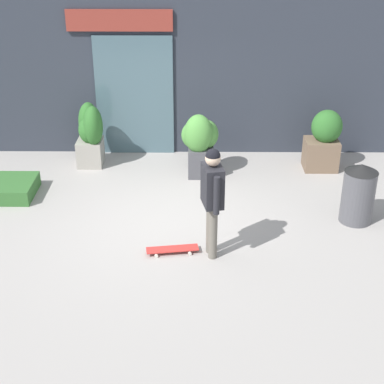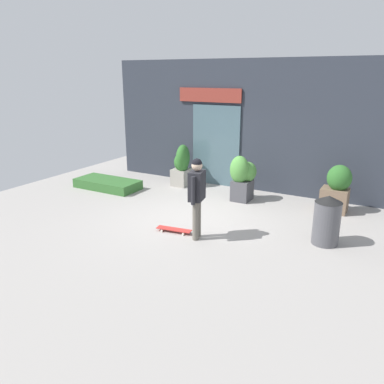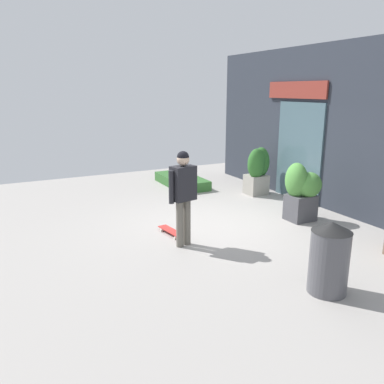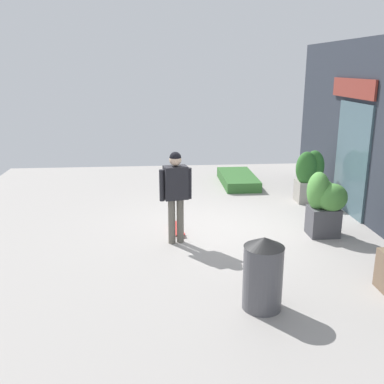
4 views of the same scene
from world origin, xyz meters
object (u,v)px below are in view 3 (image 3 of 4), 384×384
(planter_box_left, at_px, (258,169))
(trash_bin, at_px, (329,258))
(skateboarder, at_px, (183,189))
(skateboard, at_px, (172,231))
(planter_box_mid, at_px, (301,189))

(planter_box_left, distance_m, trash_bin, 5.20)
(skateboarder, distance_m, planter_box_left, 4.02)
(skateboarder, height_order, planter_box_left, skateboarder)
(planter_box_left, bearing_deg, skateboard, -62.06)
(skateboard, xyz_separation_m, planter_box_mid, (0.43, 2.79, 0.62))
(skateboarder, relative_size, skateboard, 2.13)
(planter_box_left, xyz_separation_m, planter_box_mid, (2.15, -0.44, -0.00))
(skateboarder, distance_m, skateboard, 1.15)
(skateboard, height_order, trash_bin, trash_bin)
(planter_box_left, relative_size, trash_bin, 1.22)
(planter_box_left, height_order, trash_bin, planter_box_left)
(skateboard, bearing_deg, planter_box_left, -70.27)
(skateboard, bearing_deg, planter_box_mid, -106.96)
(skateboarder, bearing_deg, trash_bin, -168.12)
(planter_box_mid, xyz_separation_m, trash_bin, (2.55, -1.79, -0.17))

